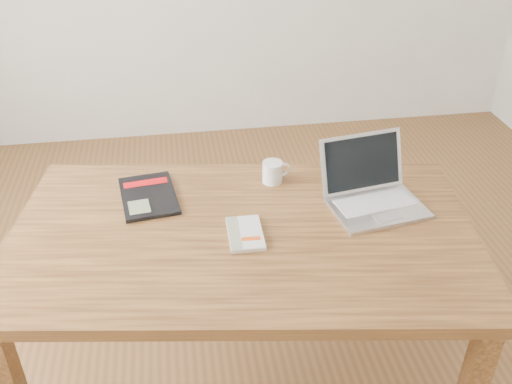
{
  "coord_description": "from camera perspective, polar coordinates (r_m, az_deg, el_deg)",
  "views": [
    {
      "loc": [
        -0.35,
        -1.6,
        1.81
      ],
      "look_at": [
        -0.12,
        -0.14,
        0.85
      ],
      "focal_mm": 40.0,
      "sensor_mm": 36.0,
      "label": 1
    }
  ],
  "objects": [
    {
      "name": "room",
      "position": [
        1.69,
        0.91,
        17.31
      ],
      "size": [
        4.04,
        4.04,
        2.7
      ],
      "color": "brown",
      "rests_on": "ground"
    },
    {
      "name": "desk",
      "position": [
        1.82,
        -1.27,
        -6.17
      ],
      "size": [
        1.55,
        1.03,
        0.75
      ],
      "rotation": [
        0.0,
        0.0,
        -0.15
      ],
      "color": "brown",
      "rests_on": "ground"
    },
    {
      "name": "white_guidebook",
      "position": [
        1.74,
        -1.08,
        -4.18
      ],
      "size": [
        0.11,
        0.17,
        0.02
      ],
      "rotation": [
        0.0,
        0.0,
        -0.02
      ],
      "color": "beige",
      "rests_on": "desk"
    },
    {
      "name": "black_guidebook",
      "position": [
        1.95,
        -10.71,
        -0.36
      ],
      "size": [
        0.21,
        0.29,
        0.01
      ],
      "rotation": [
        0.0,
        0.0,
        0.14
      ],
      "color": "black",
      "rests_on": "desk"
    },
    {
      "name": "laptop",
      "position": [
        1.91,
        11.52,
        0.09
      ],
      "size": [
        0.33,
        0.32,
        0.2
      ],
      "rotation": [
        0.0,
        0.0,
        0.16
      ],
      "color": "silver",
      "rests_on": "desk"
    },
    {
      "name": "coffee_mug",
      "position": [
        1.99,
        1.73,
        2.06
      ],
      "size": [
        0.1,
        0.07,
        0.08
      ],
      "rotation": [
        0.0,
        0.0,
        0.28
      ],
      "color": "white",
      "rests_on": "desk"
    }
  ]
}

